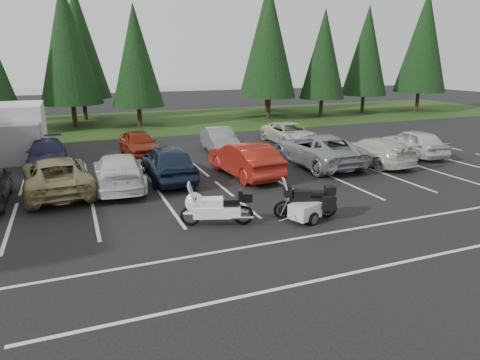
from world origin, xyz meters
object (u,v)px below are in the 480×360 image
car_near_8 (413,142)px  car_far_1 (47,153)px  car_near_6 (317,149)px  car_far_4 (290,133)px  adventure_motorcycle (306,198)px  car_far_3 (220,140)px  car_near_2 (57,175)px  touring_motorcycle (217,204)px  car_near_3 (119,171)px  car_near_4 (168,162)px  cargo_trailer (305,212)px  car_near_5 (245,159)px  car_far_2 (139,143)px  car_near_7 (373,151)px  box_truck (21,131)px

car_near_8 → car_far_1: bearing=-9.4°
car_near_6 → car_far_4: (1.41, 5.71, -0.15)m
car_far_4 → adventure_motorcycle: adventure_motorcycle is taller
car_far_3 → car_far_4: car_far_3 is taller
car_near_2 → touring_motorcycle: bearing=125.9°
car_near_3 → car_near_6: car_near_6 is taller
car_near_4 → cargo_trailer: 7.69m
car_near_3 → car_near_5: car_near_5 is taller
car_far_2 → car_far_3: 4.68m
car_near_5 → adventure_motorcycle: car_near_5 is taller
car_near_6 → car_far_2: (-8.32, 5.68, -0.10)m
car_near_6 → car_near_7: size_ratio=1.24×
car_near_3 → car_near_4: (2.26, 0.46, 0.09)m
car_far_2 → cargo_trailer: car_far_2 is taller
car_near_4 → adventure_motorcycle: bearing=117.1°
car_near_2 → car_far_2: car_near_2 is taller
cargo_trailer → car_near_6: bearing=34.9°
car_near_4 → box_truck: bearing=-48.9°
car_near_5 → cargo_trailer: bearing=81.5°
cargo_trailer → car_near_4: bearing=93.4°
car_near_7 → car_far_3: car_far_3 is taller
car_near_5 → touring_motorcycle: 6.42m
car_near_2 → car_far_4: car_near_2 is taller
car_far_4 → touring_motorcycle: bearing=-127.4°
car_near_3 → touring_motorcycle: (2.51, -5.72, 0.01)m
cargo_trailer → car_near_7: bearing=17.8°
car_far_4 → car_near_8: bearing=-49.4°
car_far_3 → box_truck: bearing=170.1°
car_near_4 → car_far_1: 7.17m
car_far_2 → car_far_3: car_far_2 is taller
car_far_1 → car_far_2: (4.82, 0.74, 0.05)m
car_near_5 → car_far_2: size_ratio=1.15×
car_far_3 → car_far_4: bearing=14.4°
car_near_8 → car_far_2: (-14.69, 5.73, -0.04)m
car_near_3 → car_near_8: car_near_8 is taller
touring_motorcycle → car_near_2: bearing=149.2°
car_far_1 → touring_motorcycle: size_ratio=1.73×
car_near_8 → car_near_2: bearing=5.5°
car_far_3 → cargo_trailer: 11.90m
car_near_8 → car_far_1: car_near_8 is taller
car_near_2 → car_far_2: 7.31m
car_near_3 → car_far_4: size_ratio=1.04×
car_far_1 → car_far_4: car_far_4 is taller
car_near_8 → cargo_trailer: bearing=36.8°
car_far_4 → touring_motorcycle: touring_motorcycle is taller
car_near_2 → car_near_5: 8.26m
car_near_7 → car_near_8: size_ratio=1.08×
car_near_2 → car_near_3: (2.48, -0.15, -0.01)m
adventure_motorcycle → car_near_5: bearing=104.4°
car_near_3 → car_near_4: size_ratio=1.05×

